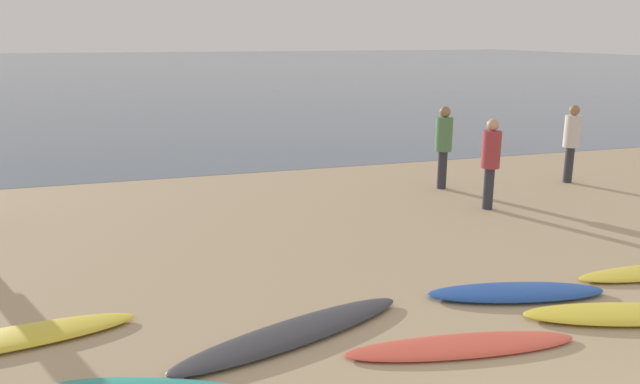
# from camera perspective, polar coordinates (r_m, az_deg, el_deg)

# --- Properties ---
(ground_plane) EXTENTS (120.00, 120.00, 0.20)m
(ground_plane) POSITION_cam_1_polar(r_m,az_deg,el_deg) (12.45, -2.28, 0.35)
(ground_plane) COLOR tan
(ground_plane) RESTS_ON ground
(ocean_water) EXTENTS (140.00, 100.00, 0.01)m
(ocean_water) POSITION_cam_1_polar(r_m,az_deg,el_deg) (63.05, -14.68, 11.40)
(ocean_water) COLOR slate
(ocean_water) RESTS_ON ground
(surfboard_0) EXTENTS (2.44, 0.88, 0.09)m
(surfboard_0) POSITION_cam_1_polar(r_m,az_deg,el_deg) (6.87, -27.09, -12.16)
(surfboard_0) COLOR yellow
(surfboard_0) RESTS_ON ground
(surfboard_2) EXTENTS (2.73, 1.39, 0.10)m
(surfboard_2) POSITION_cam_1_polar(r_m,az_deg,el_deg) (6.26, -2.55, -13.07)
(surfboard_2) COLOR #333338
(surfboard_2) RESTS_ON ground
(surfboard_3) EXTENTS (2.36, 0.79, 0.06)m
(surfboard_3) POSITION_cam_1_polar(r_m,az_deg,el_deg) (6.21, 13.15, -13.89)
(surfboard_3) COLOR #D84C38
(surfboard_3) RESTS_ON ground
(surfboard_4) EXTENTS (2.16, 1.02, 0.10)m
(surfboard_4) POSITION_cam_1_polar(r_m,az_deg,el_deg) (7.50, 17.92, -8.94)
(surfboard_4) COLOR #1E479E
(surfboard_4) RESTS_ON ground
(surfboard_5) EXTENTS (2.26, 1.14, 0.10)m
(surfboard_5) POSITION_cam_1_polar(r_m,az_deg,el_deg) (7.40, 26.67, -10.20)
(surfboard_5) COLOR yellow
(surfboard_5) RESTS_ON ground
(person_1) EXTENTS (0.33, 0.33, 1.62)m
(person_1) POSITION_cam_1_polar(r_m,az_deg,el_deg) (12.08, 11.53, 4.76)
(person_1) COLOR #2D2D38
(person_1) RESTS_ON ground
(person_2) EXTENTS (0.32, 0.32, 1.58)m
(person_2) POSITION_cam_1_polar(r_m,az_deg,el_deg) (10.81, 15.73, 3.23)
(person_2) COLOR #2D2D38
(person_2) RESTS_ON ground
(person_3) EXTENTS (0.32, 0.32, 1.59)m
(person_3) POSITION_cam_1_polar(r_m,az_deg,el_deg) (13.36, 22.54, 4.77)
(person_3) COLOR #2D2D38
(person_3) RESTS_ON ground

